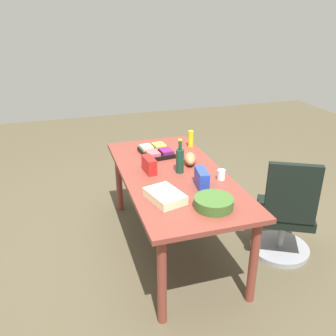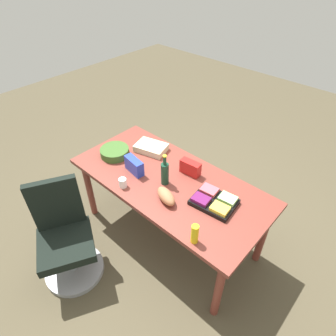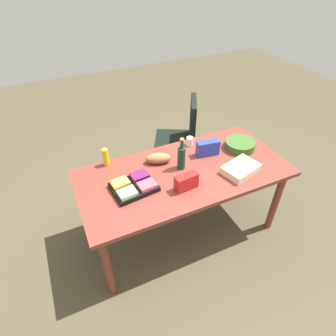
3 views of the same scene
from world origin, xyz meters
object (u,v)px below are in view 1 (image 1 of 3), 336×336
chip_bag_red (149,165)px  paper_cup (221,175)px  chip_bag_blue (202,178)px  fruit_platter (156,151)px  mustard_bottle (191,139)px  conference_table (174,182)px  salad_bowl (214,203)px  bread_loaf (190,159)px  sheet_cake (165,196)px  office_chair (285,220)px  wine_bottle (180,160)px

chip_bag_red → paper_cup: 0.65m
chip_bag_blue → fruit_platter: chip_bag_blue is taller
fruit_platter → mustard_bottle: (-0.12, 0.42, 0.05)m
conference_table → salad_bowl: salad_bowl is taller
chip_bag_blue → bread_loaf: size_ratio=0.92×
chip_bag_red → salad_bowl: size_ratio=0.68×
paper_cup → sheet_cake: bearing=-69.8°
fruit_platter → sheet_cake: fruit_platter is taller
office_chair → paper_cup: size_ratio=11.21×
mustard_bottle → wine_bottle: wine_bottle is taller
conference_table → wine_bottle: wine_bottle is taller
mustard_bottle → bread_loaf: bearing=-21.1°
sheet_cake → bread_loaf: bearing=144.8°
chip_bag_red → mustard_bottle: mustard_bottle is taller
wine_bottle → conference_table: bearing=-85.2°
conference_table → chip_bag_blue: (0.33, 0.14, 0.16)m
bread_loaf → paper_cup: bread_loaf is taller
chip_bag_blue → fruit_platter: 0.83m
chip_bag_red → paper_cup: size_ratio=2.22×
chip_bag_blue → wine_bottle: wine_bottle is taller
mustard_bottle → chip_bag_blue: bearing=-15.0°
fruit_platter → paper_cup: bearing=27.4°
fruit_platter → sheet_cake: size_ratio=1.22×
conference_table → chip_bag_red: size_ratio=9.61×
bread_loaf → salad_bowl: 0.85m
paper_cup → salad_bowl: paper_cup is taller
chip_bag_red → mustard_bottle: size_ratio=1.15×
sheet_cake → mustard_bottle: size_ratio=1.84×
office_chair → bread_loaf: bearing=-129.2°
bread_loaf → mustard_bottle: bearing=158.9°
chip_bag_red → bread_loaf: bearing=100.0°
conference_table → mustard_bottle: bearing=147.3°
chip_bag_red → paper_cup: chip_bag_red is taller
sheet_cake → office_chair: bearing=91.6°
bread_loaf → mustard_bottle: size_ratio=1.38×
chip_bag_blue → salad_bowl: bearing=-7.2°
chip_bag_blue → salad_bowl: chip_bag_blue is taller
salad_bowl → chip_bag_red: bearing=-158.7°
chip_bag_blue → chip_bag_red: bearing=-140.4°
chip_bag_red → salad_bowl: 0.82m
chip_bag_blue → sheet_cake: bearing=-69.9°
fruit_platter → mustard_bottle: size_ratio=2.24×
salad_bowl → paper_cup: bearing=148.9°
conference_table → mustard_bottle: size_ratio=11.04×
sheet_cake → conference_table: bearing=154.4°
conference_table → office_chair: office_chair is taller
bread_loaf → salad_bowl: bread_loaf is taller
chip_bag_blue → salad_bowl: (0.35, -0.04, -0.03)m
chip_bag_blue → bread_loaf: chip_bag_blue is taller
conference_table → chip_bag_blue: size_ratio=8.73×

